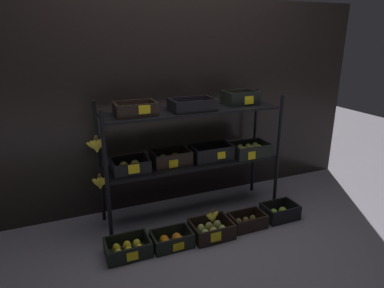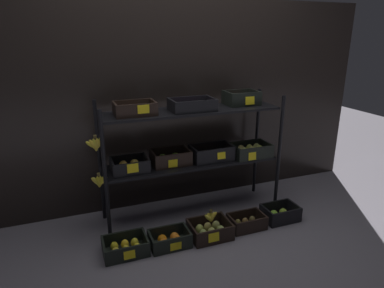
{
  "view_description": "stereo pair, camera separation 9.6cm",
  "coord_description": "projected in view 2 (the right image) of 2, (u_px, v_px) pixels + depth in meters",
  "views": [
    {
      "loc": [
        -1.09,
        -2.59,
        1.6
      ],
      "look_at": [
        0.0,
        0.0,
        0.68
      ],
      "focal_mm": 31.48,
      "sensor_mm": 36.0,
      "label": 1
    },
    {
      "loc": [
        -1.0,
        -2.62,
        1.6
      ],
      "look_at": [
        0.0,
        0.0,
        0.68
      ],
      "focal_mm": 31.48,
      "sensor_mm": 36.0,
      "label": 2
    }
  ],
  "objects": [
    {
      "name": "banana_bunch_loose",
      "position": [
        211.0,
        217.0,
        2.74
      ],
      "size": [
        0.13,
        0.04,
        0.12
      ],
      "color": "brown",
      "rests_on": "crate_ground_pear"
    },
    {
      "name": "crate_ground_kiwi",
      "position": [
        247.0,
        223.0,
        2.91
      ],
      "size": [
        0.31,
        0.2,
        0.12
      ],
      "color": "black",
      "rests_on": "ground_plane"
    },
    {
      "name": "ground_plane",
      "position": [
        192.0,
        213.0,
        3.17
      ],
      "size": [
        10.0,
        10.0,
        0.0
      ],
      "primitive_type": "plane",
      "color": "slate"
    },
    {
      "name": "display_rack",
      "position": [
        192.0,
        139.0,
        2.93
      ],
      "size": [
        1.7,
        0.43,
        1.11
      ],
      "color": "black",
      "rests_on": "ground_plane"
    },
    {
      "name": "crate_ground_lemon",
      "position": [
        126.0,
        247.0,
        2.57
      ],
      "size": [
        0.34,
        0.25,
        0.12
      ],
      "color": "black",
      "rests_on": "ground_plane"
    },
    {
      "name": "storefront_wall",
      "position": [
        177.0,
        105.0,
        3.22
      ],
      "size": [
        3.96,
        0.12,
        1.91
      ],
      "primitive_type": "cube",
      "color": "black",
      "rests_on": "ground_plane"
    },
    {
      "name": "crate_ground_orange",
      "position": [
        170.0,
        240.0,
        2.67
      ],
      "size": [
        0.32,
        0.22,
        0.12
      ],
      "color": "black",
      "rests_on": "ground_plane"
    },
    {
      "name": "crate_ground_pear",
      "position": [
        210.0,
        231.0,
        2.78
      ],
      "size": [
        0.33,
        0.27,
        0.13
      ],
      "color": "black",
      "rests_on": "ground_plane"
    },
    {
      "name": "crate_ground_apple_green",
      "position": [
        280.0,
        214.0,
        3.04
      ],
      "size": [
        0.31,
        0.22,
        0.13
      ],
      "color": "black",
      "rests_on": "ground_plane"
    }
  ]
}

